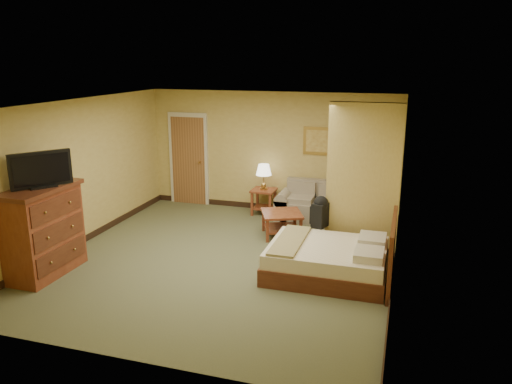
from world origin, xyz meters
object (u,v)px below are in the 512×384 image
at_px(coffee_table, 282,219).
at_px(dresser, 43,231).
at_px(loveseat, 316,208).
at_px(bed, 332,259).

bearing_deg(coffee_table, dresser, -138.70).
relative_size(loveseat, bed, 0.85).
relative_size(coffee_table, bed, 0.50).
relative_size(loveseat, dresser, 1.14).
height_order(loveseat, dresser, dresser).
height_order(loveseat, bed, bed).
relative_size(dresser, bed, 0.74).
xyz_separation_m(loveseat, dresser, (-3.55, -3.88, 0.45)).
xyz_separation_m(loveseat, bed, (0.75, -2.67, 0.01)).
distance_m(loveseat, coffee_table, 1.23).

